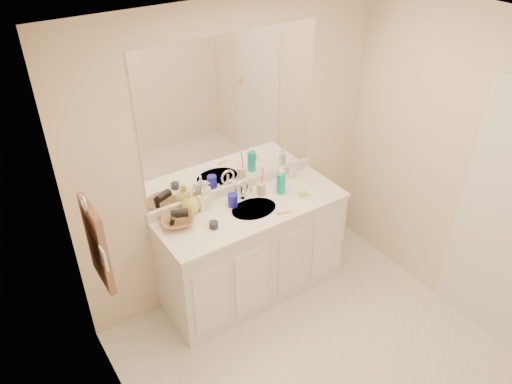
{
  "coord_description": "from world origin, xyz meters",
  "views": [
    {
      "loc": [
        -1.73,
        -1.62,
        3.11
      ],
      "look_at": [
        0.0,
        0.97,
        1.05
      ],
      "focal_mm": 35.0,
      "sensor_mm": 36.0,
      "label": 1
    }
  ],
  "objects": [
    {
      "name": "sink_basin",
      "position": [
        0.0,
        1.0,
        0.87
      ],
      "size": [
        0.37,
        0.37,
        0.02
      ],
      "primitive_type": "cylinder",
      "color": "#BBB0A3",
      "rests_on": "countertop"
    },
    {
      "name": "clear_pump_bottle",
      "position": [
        0.53,
        1.21,
        0.96
      ],
      "size": [
        0.07,
        0.07,
        0.16
      ],
      "primitive_type": "cylinder",
      "rotation": [
        0.0,
        0.0,
        0.06
      ],
      "color": "white",
      "rests_on": "countertop"
    },
    {
      "name": "wall_right",
      "position": [
        1.3,
        0.0,
        1.2
      ],
      "size": [
        0.02,
        2.6,
        2.4
      ],
      "primitive_type": "cube",
      "color": "beige",
      "rests_on": "floor"
    },
    {
      "name": "switch_plate",
      "position": [
        -1.27,
        0.57,
        1.3
      ],
      "size": [
        0.01,
        0.08,
        0.13
      ],
      "primitive_type": "cube",
      "color": "silver",
      "rests_on": "wall_left"
    },
    {
      "name": "faucet",
      "position": [
        0.0,
        1.18,
        0.94
      ],
      "size": [
        0.02,
        0.02,
        0.11
      ],
      "primitive_type": "cylinder",
      "color": "silver",
      "rests_on": "countertop"
    },
    {
      "name": "soap_dish",
      "position": [
        0.42,
        0.93,
        0.89
      ],
      "size": [
        0.11,
        0.1,
        0.01
      ],
      "primitive_type": "cube",
      "rotation": [
        0.0,
        0.0,
        0.14
      ],
      "color": "white",
      "rests_on": "countertop"
    },
    {
      "name": "orange_comb",
      "position": [
        0.16,
        0.83,
        0.88
      ],
      "size": [
        0.11,
        0.05,
        0.0
      ],
      "primitive_type": "cube",
      "rotation": [
        0.0,
        0.0,
        -0.3
      ],
      "color": "orange",
      "rests_on": "countertop"
    },
    {
      "name": "wall_back",
      "position": [
        0.0,
        1.3,
        1.2
      ],
      "size": [
        2.6,
        0.02,
        2.4
      ],
      "primitive_type": "cube",
      "color": "beige",
      "rests_on": "floor"
    },
    {
      "name": "ceiling",
      "position": [
        0.0,
        0.0,
        2.4
      ],
      "size": [
        2.6,
        2.6,
        0.02
      ],
      "primitive_type": "cube",
      "color": "white",
      "rests_on": "wall_back"
    },
    {
      "name": "dark_jar",
      "position": [
        -0.38,
        0.97,
        0.9
      ],
      "size": [
        0.09,
        0.09,
        0.05
      ],
      "primitive_type": "cylinder",
      "rotation": [
        0.0,
        0.0,
        0.42
      ],
      "color": "black",
      "rests_on": "countertop"
    },
    {
      "name": "mirror",
      "position": [
        0.0,
        1.29,
        1.56
      ],
      "size": [
        1.48,
        0.01,
        1.2
      ],
      "primitive_type": "cube",
      "color": "white",
      "rests_on": "wall_back"
    },
    {
      "name": "vanity_cabinet",
      "position": [
        0.0,
        1.02,
        0.42
      ],
      "size": [
        1.5,
        0.55,
        0.85
      ],
      "primitive_type": "cube",
      "color": "white",
      "rests_on": "floor"
    },
    {
      "name": "door",
      "position": [
        1.29,
        -0.3,
        1.0
      ],
      "size": [
        0.02,
        0.82,
        2.0
      ],
      "primitive_type": "cube",
      "color": "white",
      "rests_on": "floor"
    },
    {
      "name": "backsplash",
      "position": [
        0.0,
        1.29,
        0.92
      ],
      "size": [
        1.52,
        0.03,
        0.08
      ],
      "primitive_type": "cube",
      "color": "silver",
      "rests_on": "countertop"
    },
    {
      "name": "soap_bottle_yellow",
      "position": [
        -0.42,
        1.23,
        0.97
      ],
      "size": [
        0.15,
        0.15,
        0.19
      ],
      "primitive_type": "imported",
      "rotation": [
        0.0,
        0.0,
        -0.05
      ],
      "color": "#DED856",
      "rests_on": "countertop"
    },
    {
      "name": "blue_mug",
      "position": [
        -0.12,
        1.13,
        0.93
      ],
      "size": [
        0.1,
        0.1,
        0.11
      ],
      "primitive_type": "cylinder",
      "rotation": [
        0.0,
        0.0,
        0.41
      ],
      "color": "#1B17A3",
      "rests_on": "countertop"
    },
    {
      "name": "tan_cup",
      "position": [
        0.16,
        1.14,
        0.93
      ],
      "size": [
        0.09,
        0.09,
        0.1
      ],
      "primitive_type": "cylinder",
      "rotation": [
        0.0,
        0.0,
        -0.35
      ],
      "color": "beige",
      "rests_on": "countertop"
    },
    {
      "name": "soap_bottle_cream",
      "position": [
        -0.32,
        1.22,
        0.96
      ],
      "size": [
        0.08,
        0.08,
        0.17
      ],
      "primitive_type": "imported",
      "rotation": [
        0.0,
        0.0,
        -0.11
      ],
      "color": "#FFF8CF",
      "rests_on": "countertop"
    },
    {
      "name": "soap_bottle_white",
      "position": [
        -0.28,
        1.24,
        0.99
      ],
      "size": [
        0.11,
        0.11,
        0.22
      ],
      "primitive_type": "imported",
      "rotation": [
        0.0,
        0.0,
        0.28
      ],
      "color": "white",
      "rests_on": "countertop"
    },
    {
      "name": "green_soap",
      "position": [
        0.42,
        0.93,
        0.9
      ],
      "size": [
        0.08,
        0.06,
        0.03
      ],
      "primitive_type": "cube",
      "rotation": [
        0.0,
        0.0,
        -0.17
      ],
      "color": "#A4E137",
      "rests_on": "soap_dish"
    },
    {
      "name": "wall_left",
      "position": [
        -1.3,
        0.0,
        1.2
      ],
      "size": [
        0.02,
        2.6,
        2.4
      ],
      "primitive_type": "cube",
      "color": "beige",
      "rests_on": "floor"
    },
    {
      "name": "toothbrush",
      "position": [
        0.17,
        1.14,
        1.03
      ],
      "size": [
        0.01,
        0.04,
        0.2
      ],
      "primitive_type": "cylinder",
      "rotation": [
        0.14,
        0.0,
        -0.06
      ],
      "color": "#E33B62",
      "rests_on": "tan_cup"
    },
    {
      "name": "mouthwash_bottle",
      "position": [
        0.31,
        1.07,
        0.97
      ],
      "size": [
        0.08,
        0.08,
        0.18
      ],
      "primitive_type": "cylinder",
      "rotation": [
        0.0,
        0.0,
        0.11
      ],
      "color": "#0EAE9F",
      "rests_on": "countertop"
    },
    {
      "name": "hand_towel",
      "position": [
        -1.25,
        0.77,
        1.25
      ],
      "size": [
        0.04,
        0.32,
        0.55
      ],
      "primitive_type": "cube",
      "color": "brown",
      "rests_on": "towel_ring"
    },
    {
      "name": "wicker_basket",
      "position": [
        -0.58,
        1.15,
        0.91
      ],
      "size": [
        0.31,
        0.31,
        0.06
      ],
      "primitive_type": "imported",
      "rotation": [
        0.0,
        0.0,
        -0.34
      ],
      "color": "#9E6F3F",
      "rests_on": "countertop"
    },
    {
      "name": "hair_dryer",
      "position": [
        -0.56,
        1.15,
        0.97
      ],
      "size": [
        0.14,
        0.11,
        0.06
      ],
      "primitive_type": "cylinder",
      "rotation": [
        0.0,
        1.57,
        -0.41
      ],
      "color": "black",
      "rests_on": "wicker_basket"
    },
    {
      "name": "countertop",
      "position": [
        0.0,
        1.02,
        0.86
      ],
      "size": [
        1.52,
        0.57,
        0.03
      ],
      "primitive_type": "cube",
      "color": "white",
      "rests_on": "vanity_cabinet"
    },
    {
      "name": "towel_ring",
      "position": [
        -1.27,
        0.77,
        1.55
      ],
      "size": [
        0.01,
        0.11,
        0.11
      ],
      "primitive_type": "torus",
      "rotation": [
        0.0,
        1.57,
        0.0
      ],
      "color": "silver",
      "rests_on": "wall_left"
    },
    {
      "name": "floor",
      "position": [
        0.0,
        0.0,
        0.0
      ],
      "size": [
        2.6,
        2.6,
        0.0
      ],
      "primitive_type": "cube",
      "color": "silver",
      "rests_on": "ground"
    }
  ]
}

